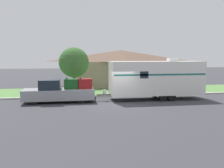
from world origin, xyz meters
The scene contains 8 objects.
ground_plane centered at (0.00, 0.00, 0.00)m, with size 120.00×120.00×0.00m, color #38383D.
curb_strip centered at (0.00, 3.75, 0.07)m, with size 80.00×0.30×0.14m.
lawn_strip centered at (0.00, 7.40, 0.01)m, with size 80.00×7.00×0.03m.
house_across_street centered at (2.73, 13.08, 2.33)m, with size 13.51×7.31×4.50m.
pickup_truck centered at (-4.63, 1.73, 0.87)m, with size 5.75×2.01×2.00m.
travel_trailer centered at (3.54, 1.72, 1.86)m, with size 9.14×2.36×3.56m.
mailbox centered at (-6.35, 4.55, 0.98)m, with size 0.48×0.20×1.28m.
tree_in_yard centered at (-3.38, 6.08, 3.10)m, with size 2.95×2.95×4.59m.
Camera 1 is at (-3.75, -18.70, 3.70)m, focal length 40.00 mm.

